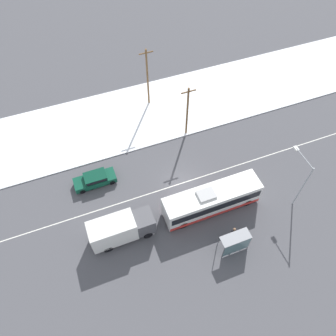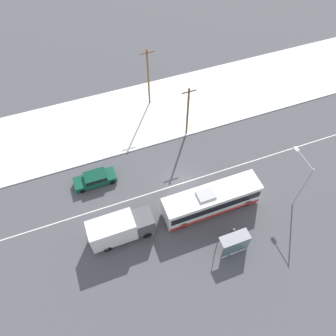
{
  "view_description": "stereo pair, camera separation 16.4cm",
  "coord_description": "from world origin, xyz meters",
  "px_view_note": "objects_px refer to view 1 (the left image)",
  "views": [
    {
      "loc": [
        -9.02,
        -18.93,
        31.41
      ],
      "look_at": [
        -1.14,
        1.64,
        1.4
      ],
      "focal_mm": 35.0,
      "sensor_mm": 36.0,
      "label": 1
    },
    {
      "loc": [
        -8.87,
        -18.99,
        31.41
      ],
      "look_at": [
        -1.14,
        1.64,
        1.4
      ],
      "focal_mm": 35.0,
      "sensor_mm": 36.0,
      "label": 2
    }
  ],
  "objects_px": {
    "city_bus": "(212,200)",
    "utility_pole_roadside": "(187,111)",
    "utility_pole_snowlot": "(148,77)",
    "sedan_car": "(95,179)",
    "pedestrian_at_stop": "(234,232)",
    "box_truck": "(120,229)",
    "bus_shelter": "(236,243)",
    "streetlamp": "(302,177)"
  },
  "relations": [
    {
      "from": "city_bus",
      "to": "utility_pole_roadside",
      "type": "height_order",
      "value": "utility_pole_roadside"
    },
    {
      "from": "utility_pole_snowlot",
      "to": "utility_pole_roadside",
      "type": "bearing_deg",
      "value": -69.75
    },
    {
      "from": "sedan_car",
      "to": "pedestrian_at_stop",
      "type": "relative_size",
      "value": 2.58
    },
    {
      "from": "pedestrian_at_stop",
      "to": "utility_pole_snowlot",
      "type": "distance_m",
      "value": 22.33
    },
    {
      "from": "box_truck",
      "to": "sedan_car",
      "type": "distance_m",
      "value": 7.59
    },
    {
      "from": "pedestrian_at_stop",
      "to": "bus_shelter",
      "type": "bearing_deg",
      "value": -112.31
    },
    {
      "from": "utility_pole_roadside",
      "to": "pedestrian_at_stop",
      "type": "bearing_deg",
      "value": -94.39
    },
    {
      "from": "pedestrian_at_stop",
      "to": "box_truck",
      "type": "bearing_deg",
      "value": 158.8
    },
    {
      "from": "sedan_car",
      "to": "utility_pole_snowlot",
      "type": "bearing_deg",
      "value": -133.83
    },
    {
      "from": "box_truck",
      "to": "sedan_car",
      "type": "bearing_deg",
      "value": 97.23
    },
    {
      "from": "box_truck",
      "to": "pedestrian_at_stop",
      "type": "xyz_separation_m",
      "value": [
        10.56,
        -4.09,
        -0.63
      ]
    },
    {
      "from": "box_truck",
      "to": "streetlamp",
      "type": "height_order",
      "value": "streetlamp"
    },
    {
      "from": "city_bus",
      "to": "pedestrian_at_stop",
      "type": "distance_m",
      "value": 4.02
    },
    {
      "from": "city_bus",
      "to": "utility_pole_snowlot",
      "type": "relative_size",
      "value": 1.23
    },
    {
      "from": "sedan_car",
      "to": "pedestrian_at_stop",
      "type": "height_order",
      "value": "pedestrian_at_stop"
    },
    {
      "from": "pedestrian_at_stop",
      "to": "utility_pole_snowlot",
      "type": "xyz_separation_m",
      "value": [
        -1.45,
        22.03,
        3.32
      ]
    },
    {
      "from": "city_bus",
      "to": "utility_pole_roadside",
      "type": "bearing_deg",
      "value": 80.93
    },
    {
      "from": "sedan_car",
      "to": "utility_pole_roadside",
      "type": "height_order",
      "value": "utility_pole_roadside"
    },
    {
      "from": "bus_shelter",
      "to": "streetlamp",
      "type": "distance_m",
      "value": 9.51
    },
    {
      "from": "box_truck",
      "to": "sedan_car",
      "type": "relative_size",
      "value": 1.37
    },
    {
      "from": "box_truck",
      "to": "sedan_car",
      "type": "xyz_separation_m",
      "value": [
        -0.95,
        7.46,
        -0.96
      ]
    },
    {
      "from": "city_bus",
      "to": "box_truck",
      "type": "distance_m",
      "value": 9.95
    },
    {
      "from": "sedan_car",
      "to": "city_bus",
      "type": "bearing_deg",
      "value": 145.04
    },
    {
      "from": "pedestrian_at_stop",
      "to": "streetlamp",
      "type": "relative_size",
      "value": 0.28
    },
    {
      "from": "sedan_car",
      "to": "streetlamp",
      "type": "relative_size",
      "value": 0.71
    },
    {
      "from": "pedestrian_at_stop",
      "to": "utility_pole_roadside",
      "type": "distance_m",
      "value": 15.28
    },
    {
      "from": "city_bus",
      "to": "box_truck",
      "type": "relative_size",
      "value": 1.62
    },
    {
      "from": "utility_pole_roadside",
      "to": "streetlamp",
      "type": "bearing_deg",
      "value": -62.36
    },
    {
      "from": "bus_shelter",
      "to": "utility_pole_snowlot",
      "type": "bearing_deg",
      "value": 92.24
    },
    {
      "from": "box_truck",
      "to": "pedestrian_at_stop",
      "type": "bearing_deg",
      "value": -21.2
    },
    {
      "from": "pedestrian_at_stop",
      "to": "utility_pole_roadside",
      "type": "relative_size",
      "value": 0.25
    },
    {
      "from": "sedan_car",
      "to": "bus_shelter",
      "type": "bearing_deg",
      "value": 130.44
    },
    {
      "from": "pedestrian_at_stop",
      "to": "streetlamp",
      "type": "height_order",
      "value": "streetlamp"
    },
    {
      "from": "pedestrian_at_stop",
      "to": "sedan_car",
      "type": "bearing_deg",
      "value": 134.87
    },
    {
      "from": "bus_shelter",
      "to": "utility_pole_snowlot",
      "type": "xyz_separation_m",
      "value": [
        -0.91,
        23.34,
        2.76
      ]
    },
    {
      "from": "box_truck",
      "to": "utility_pole_roadside",
      "type": "xyz_separation_m",
      "value": [
        11.71,
        10.89,
        2.12
      ]
    },
    {
      "from": "pedestrian_at_stop",
      "to": "utility_pole_snowlot",
      "type": "relative_size",
      "value": 0.22
    },
    {
      "from": "bus_shelter",
      "to": "utility_pole_snowlot",
      "type": "distance_m",
      "value": 23.52
    },
    {
      "from": "box_truck",
      "to": "utility_pole_snowlot",
      "type": "distance_m",
      "value": 20.3
    },
    {
      "from": "streetlamp",
      "to": "utility_pole_roadside",
      "type": "relative_size",
      "value": 0.9
    },
    {
      "from": "sedan_car",
      "to": "pedestrian_at_stop",
      "type": "xyz_separation_m",
      "value": [
        11.5,
        -11.56,
        0.33
      ]
    },
    {
      "from": "bus_shelter",
      "to": "sedan_car",
      "type": "bearing_deg",
      "value": 130.44
    }
  ]
}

